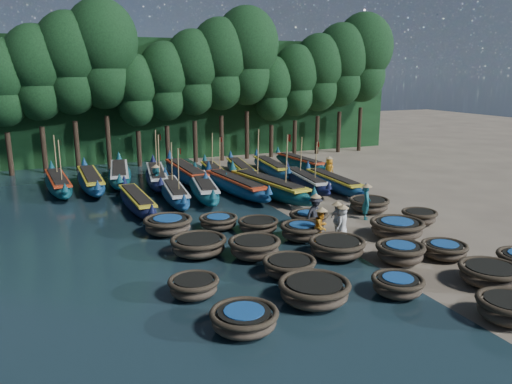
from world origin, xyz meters
name	(u,v)px	position (x,y,z in m)	size (l,w,h in m)	color
ground	(315,231)	(0.00, 0.00, 0.00)	(120.00, 120.00, 0.00)	gray
foliage_wall	(182,99)	(0.00, 23.50, 5.00)	(40.00, 3.00, 10.00)	black
coracle_3	(509,308)	(0.95, -9.93, 0.44)	(2.20, 2.20, 0.76)	#4E3F31
coracle_5	(244,319)	(-6.52, -7.34, 0.38)	(2.50, 2.50, 0.66)	#4E3F31
coracle_6	(314,291)	(-3.77, -6.56, 0.44)	(2.90, 2.90, 0.77)	#4E3F31
coracle_7	(398,285)	(-0.91, -7.16, 0.38)	(2.11, 2.11, 0.65)	#4E3F31
coracle_8	(490,274)	(2.60, -7.75, 0.41)	(2.34, 2.34, 0.73)	#4E3F31
coracle_10	(194,286)	(-7.22, -4.59, 0.38)	(1.80, 1.80, 0.67)	#4E3F31
coracle_11	(289,266)	(-3.52, -4.30, 0.39)	(2.07, 2.07, 0.68)	#4E3F31
coracle_12	(337,247)	(-0.88, -3.34, 0.43)	(2.66, 2.66, 0.76)	#4E3F31
coracle_13	(400,252)	(1.06, -4.84, 0.45)	(2.28, 2.28, 0.77)	#4E3F31
coracle_14	(444,250)	(3.00, -5.14, 0.37)	(2.26, 2.26, 0.64)	#4E3F31
coracle_15	(199,245)	(-5.94, -0.89, 0.43)	(2.52, 2.52, 0.75)	#4E3F31
coracle_16	(255,247)	(-3.97, -2.11, 0.46)	(2.26, 2.26, 0.81)	#4E3F31
coracle_17	(302,231)	(-1.19, -0.92, 0.43)	(2.29, 2.29, 0.75)	#4E3F31
coracle_18	(397,228)	(2.94, -2.27, 0.46)	(2.72, 2.72, 0.80)	#4E3F31
coracle_19	(419,217)	(5.26, -1.07, 0.40)	(2.04, 2.04, 0.70)	#4E3F31
coracle_20	(168,225)	(-6.45, 2.26, 0.46)	(2.25, 2.25, 0.80)	#4E3F31
coracle_21	(218,222)	(-4.06, 2.10, 0.37)	(1.85, 1.85, 0.64)	#4E3F31
coracle_22	(258,225)	(-2.53, 0.85, 0.37)	(2.21, 2.21, 0.64)	#4E3F31
coracle_23	(309,219)	(0.03, 0.65, 0.43)	(1.90, 1.90, 0.73)	#4E3F31
coracle_24	(369,204)	(4.33, 1.78, 0.42)	(2.37, 2.37, 0.73)	#4E3F31
long_boat_2	(137,201)	(-7.01, 7.06, 0.49)	(1.53, 7.38, 1.30)	#0E1536
long_boat_3	(174,192)	(-4.67, 8.27, 0.52)	(2.07, 7.67, 3.27)	navy
long_boat_4	(203,187)	(-2.80, 8.58, 0.56)	(2.79, 8.27, 1.47)	#0D4B4F
long_boat_5	(235,185)	(-0.83, 8.30, 0.57)	(2.33, 8.44, 1.49)	navy
long_boat_6	(268,187)	(0.76, 6.94, 0.62)	(2.96, 9.11, 3.91)	#0D4B4F
long_boat_7	(305,181)	(3.87, 8.00, 0.51)	(2.17, 7.48, 3.20)	#0E1536
long_boat_8	(333,182)	(5.22, 6.80, 0.51)	(1.67, 7.68, 1.35)	navy
long_boat_9	(58,183)	(-10.78, 13.32, 0.54)	(1.94, 8.04, 3.42)	#0D4B4F
long_boat_10	(91,180)	(-8.83, 13.24, 0.56)	(1.56, 8.41, 1.48)	navy
long_boat_11	(120,174)	(-6.84, 14.53, 0.58)	(2.64, 8.58, 1.52)	#0D4B4F
long_boat_12	(157,176)	(-4.67, 12.88, 0.56)	(2.62, 8.18, 3.51)	#0E1536
long_boat_13	(186,173)	(-2.64, 13.03, 0.60)	(1.72, 9.00, 1.58)	navy
long_boat_14	(215,173)	(-0.67, 12.76, 0.50)	(2.08, 7.35, 3.14)	#0D4B4F
long_boat_15	(241,170)	(1.40, 13.08, 0.52)	(2.49, 7.66, 1.36)	navy
long_boat_16	(271,167)	(3.76, 13.04, 0.52)	(2.19, 7.72, 1.37)	navy
long_boat_17	(300,163)	(6.66, 13.96, 0.51)	(1.74, 7.53, 1.33)	#0D4B4F
fisherman_0	(343,221)	(0.59, -1.43, 0.82)	(0.88, 0.80, 1.70)	silver
fisherman_1	(366,201)	(3.38, 0.72, 0.97)	(0.70, 0.77, 1.96)	#175962
fisherman_2	(321,226)	(-0.66, -1.69, 0.84)	(0.96, 0.89, 1.78)	orange
fisherman_3	(315,213)	(-0.02, -0.06, 0.91)	(1.28, 1.00, 1.94)	black
fisherman_4	(337,219)	(0.49, -1.10, 0.86)	(0.52, 0.92, 1.77)	silver
fisherman_5	(156,178)	(-5.12, 10.89, 0.85)	(0.89, 1.58, 1.82)	#175962
fisherman_6	(329,169)	(6.26, 9.06, 0.90)	(0.69, 0.91, 1.88)	orange
tree_1	(1,82)	(-13.70, 20.00, 6.65)	(4.09, 4.09, 9.65)	black
tree_2	(36,72)	(-11.40, 20.00, 7.32)	(4.51, 4.51, 10.63)	black
tree_3	(70,62)	(-9.10, 20.00, 8.00)	(4.92, 4.92, 11.60)	black
tree_4	(102,53)	(-6.80, 20.00, 8.67)	(5.34, 5.34, 12.58)	black
tree_5	(136,90)	(-4.50, 20.00, 5.97)	(3.68, 3.68, 8.68)	black
tree_6	(165,81)	(-2.20, 20.00, 6.65)	(4.09, 4.09, 9.65)	black
tree_7	(193,72)	(0.10, 20.00, 7.32)	(4.51, 4.51, 10.63)	black
tree_8	(220,63)	(2.40, 20.00, 8.00)	(4.92, 4.92, 11.60)	black
tree_9	(247,55)	(4.70, 20.00, 8.67)	(5.34, 5.34, 12.58)	black
tree_10	(272,88)	(7.00, 20.00, 5.97)	(3.68, 3.68, 8.68)	black
tree_11	(296,80)	(9.30, 20.00, 6.65)	(4.09, 4.09, 9.65)	black
tree_12	(319,72)	(11.60, 20.00, 7.32)	(4.51, 4.51, 10.63)	black
tree_13	(341,64)	(13.90, 20.00, 8.00)	(4.92, 4.92, 11.60)	black
tree_14	(363,57)	(16.20, 20.00, 8.67)	(5.34, 5.34, 12.58)	black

